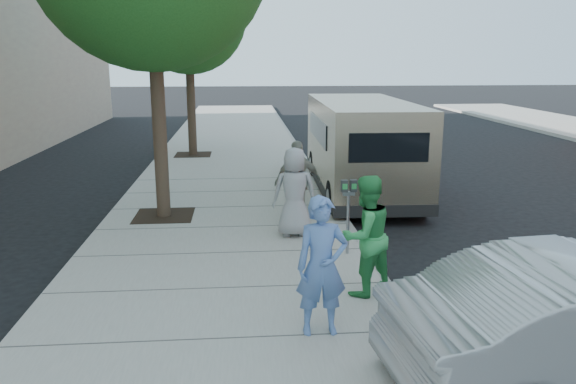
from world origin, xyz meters
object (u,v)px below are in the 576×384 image
object	(u,v)px
person_officer	(322,266)
person_green_shirt	(365,236)
van	(360,145)
parking_meter	(349,201)
tree_far	(189,9)
person_striped_polo	(298,182)
person_gray_shirt	(294,192)

from	to	relation	value
person_officer	person_green_shirt	xyz separation A→B (m)	(0.76, 1.08, 0.00)
van	parking_meter	bearing A→B (deg)	-102.65
person_officer	person_green_shirt	distance (m)	1.32
tree_far	person_striped_polo	world-z (taller)	tree_far
person_officer	person_striped_polo	xyz separation A→B (m)	(0.20, 4.69, -0.02)
tree_far	person_officer	xyz separation A→B (m)	(2.50, -12.94, -3.90)
parking_meter	person_striped_polo	world-z (taller)	person_striped_polo
van	person_officer	world-z (taller)	van
van	person_striped_polo	size ratio (longest dim) A/B	3.89
person_officer	person_gray_shirt	world-z (taller)	person_officer
van	person_green_shirt	size ratio (longest dim) A/B	3.78
person_officer	person_green_shirt	world-z (taller)	person_green_shirt
person_gray_shirt	person_officer	bearing A→B (deg)	88.30
tree_far	person_gray_shirt	distance (m)	10.27
van	person_striped_polo	bearing A→B (deg)	-121.54
tree_far	person_green_shirt	bearing A→B (deg)	-74.63
parking_meter	person_striped_polo	xyz separation A→B (m)	(-0.64, 1.98, -0.10)
tree_far	van	bearing A→B (deg)	-49.78
tree_far	person_officer	bearing A→B (deg)	-79.06
person_green_shirt	person_striped_polo	world-z (taller)	person_green_shirt
person_officer	person_striped_polo	distance (m)	4.70
parking_meter	person_gray_shirt	bearing A→B (deg)	125.28
parking_meter	person_striped_polo	size ratio (longest dim) A/B	0.78
person_officer	person_green_shirt	bearing A→B (deg)	52.84
tree_far	person_green_shirt	world-z (taller)	tree_far
tree_far	person_officer	world-z (taller)	tree_far
tree_far	person_striped_polo	bearing A→B (deg)	-71.87
person_striped_polo	person_green_shirt	bearing A→B (deg)	88.30
tree_far	person_gray_shirt	xyz separation A→B (m)	(2.54, -9.15, -3.91)
person_officer	person_striped_polo	bearing A→B (deg)	85.35
person_officer	person_gray_shirt	xyz separation A→B (m)	(0.04, 3.79, -0.02)
van	person_green_shirt	world-z (taller)	van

